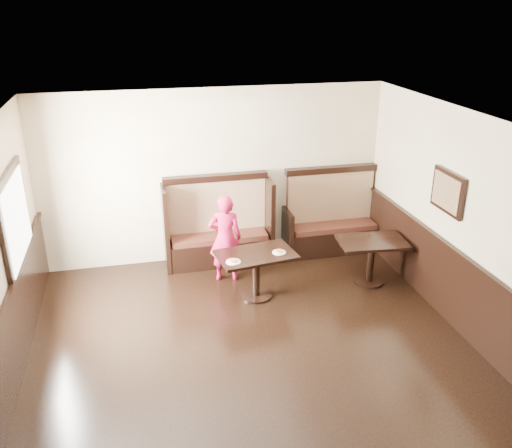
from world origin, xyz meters
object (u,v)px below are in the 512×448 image
object	(u,v)px
booth_main	(218,231)
booth_neighbor	(331,223)
child	(225,238)
table_main	(256,264)
table_neighbor	(371,251)

from	to	relation	value
booth_main	booth_neighbor	world-z (taller)	same
child	table_main	bearing A→B (deg)	127.20
table_neighbor	table_main	bearing A→B (deg)	-173.36
booth_neighbor	table_neighbor	xyz separation A→B (m)	(0.18, -1.24, 0.04)
booth_main	table_main	world-z (taller)	booth_main
table_main	table_neighbor	distance (m)	1.79
table_main	child	distance (m)	0.73
table_main	child	size ratio (longest dim) A/B	0.85
booth_main	booth_neighbor	bearing A→B (deg)	-0.05
booth_main	table_neighbor	distance (m)	2.46
booth_main	child	size ratio (longest dim) A/B	1.27
table_main	booth_neighbor	bearing A→B (deg)	30.09
booth_neighbor	table_main	xyz separation A→B (m)	(-1.62, -1.28, 0.05)
booth_neighbor	table_neighbor	bearing A→B (deg)	-81.90
table_main	child	xyz separation A→B (m)	(-0.33, 0.63, 0.16)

